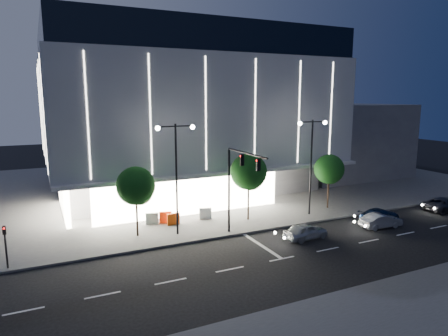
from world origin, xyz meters
TOP-DOWN VIEW (x-y plane):
  - ground at (0.00, 0.00)m, footprint 160.00×160.00m
  - sidewalk_museum at (5.00, 24.00)m, footprint 70.00×40.00m
  - museum at (2.98, 22.31)m, footprint 30.00×25.80m
  - annex_building at (26.00, 24.00)m, footprint 16.00×20.00m
  - traffic_mast at (1.00, 3.34)m, footprint 0.33×5.89m
  - street_lamp_west at (-3.00, 6.00)m, footprint 3.16×0.36m
  - street_lamp_east at (10.00, 6.00)m, footprint 3.16×0.36m
  - ped_signal_far at (-15.00, 4.50)m, footprint 0.22×0.24m
  - tree_left at (-5.97, 7.02)m, footprint 3.02×3.02m
  - tree_mid at (4.03, 7.02)m, footprint 3.25×3.25m
  - tree_right at (13.03, 7.02)m, footprint 2.91×2.91m
  - car_lead at (5.85, 0.99)m, footprint 3.82×1.75m
  - car_second at (13.34, 0.51)m, footprint 3.83×1.53m
  - car_third at (14.50, 1.79)m, footprint 4.38×2.21m
  - car_fourth at (23.12, 1.62)m, footprint 4.78×2.37m
  - barrier_a at (-2.55, 8.45)m, footprint 1.12×0.33m
  - barrier_b at (-4.17, 9.37)m, footprint 1.13×0.49m
  - barrier_c at (-3.01, 9.24)m, footprint 1.12×0.57m
  - barrier_d at (0.60, 8.83)m, footprint 1.12×0.56m

SIDE VIEW (x-z plane):
  - ground at x=0.00m, z-range 0.00..0.00m
  - sidewalk_museum at x=5.00m, z-range 0.00..0.15m
  - car_third at x=14.50m, z-range 0.00..1.22m
  - car_second at x=13.34m, z-range 0.00..1.24m
  - car_lead at x=5.85m, z-range 0.00..1.27m
  - barrier_a at x=-2.55m, z-range 0.15..1.15m
  - barrier_b at x=-4.17m, z-range 0.15..1.15m
  - barrier_c at x=-3.01m, z-range 0.15..1.15m
  - barrier_d at x=0.60m, z-range 0.15..1.15m
  - car_fourth at x=23.12m, z-range 0.00..1.30m
  - ped_signal_far at x=-15.00m, z-range 0.39..3.39m
  - tree_right at x=13.03m, z-range 1.13..6.64m
  - tree_left at x=-5.97m, z-range 1.17..6.90m
  - tree_mid at x=4.03m, z-range 1.26..7.41m
  - annex_building at x=26.00m, z-range 0.00..10.00m
  - traffic_mast at x=1.00m, z-range 1.49..8.56m
  - street_lamp_west at x=-3.00m, z-range 1.46..10.46m
  - street_lamp_east at x=10.00m, z-range 1.46..10.46m
  - museum at x=2.98m, z-range 0.27..18.27m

